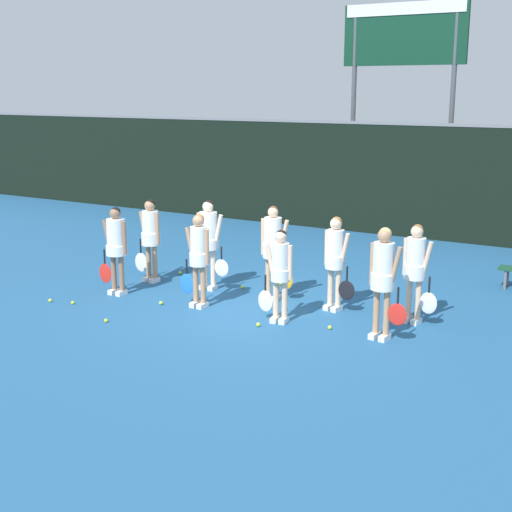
% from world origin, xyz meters
% --- Properties ---
extents(ground_plane, '(140.00, 140.00, 0.00)m').
position_xyz_m(ground_plane, '(0.00, 0.00, 0.00)').
color(ground_plane, '#235684').
extents(fence_windscreen, '(60.00, 0.08, 3.03)m').
position_xyz_m(fence_windscreen, '(0.00, 7.45, 1.53)').
color(fence_windscreen, black).
rests_on(fence_windscreen, ground_plane).
extents(scoreboard, '(3.57, 0.15, 6.22)m').
position_xyz_m(scoreboard, '(-0.56, 9.35, 4.84)').
color(scoreboard, '#515156').
rests_on(scoreboard, ground_plane).
extents(player_0, '(0.69, 0.40, 1.70)m').
position_xyz_m(player_0, '(-2.66, -0.62, 1.01)').
color(player_0, '#8C664C').
rests_on(player_0, ground_plane).
extents(player_1, '(0.64, 0.35, 1.72)m').
position_xyz_m(player_1, '(-0.83, -0.51, 1.01)').
color(player_1, tan).
rests_on(player_1, ground_plane).
extents(player_2, '(0.61, 0.33, 1.60)m').
position_xyz_m(player_2, '(0.85, -0.53, 0.93)').
color(player_2, beige).
rests_on(player_2, ground_plane).
extents(player_3, '(0.66, 0.38, 1.81)m').
position_xyz_m(player_3, '(2.65, -0.47, 1.08)').
color(player_3, tan).
rests_on(player_3, ground_plane).
extents(player_4, '(0.68, 0.39, 1.71)m').
position_xyz_m(player_4, '(-2.68, 0.45, 1.01)').
color(player_4, tan).
rests_on(player_4, ground_plane).
extents(player_5, '(0.70, 0.41, 1.78)m').
position_xyz_m(player_5, '(-1.33, 0.56, 1.07)').
color(player_5, beige).
rests_on(player_5, ground_plane).
extents(player_6, '(0.64, 0.37, 1.78)m').
position_xyz_m(player_6, '(0.10, 0.59, 1.05)').
color(player_6, tan).
rests_on(player_6, ground_plane).
extents(player_7, '(0.64, 0.35, 1.70)m').
position_xyz_m(player_7, '(1.38, 0.55, 1.00)').
color(player_7, beige).
rests_on(player_7, ground_plane).
extents(player_8, '(0.65, 0.37, 1.70)m').
position_xyz_m(player_8, '(2.83, 0.57, 1.00)').
color(player_8, beige).
rests_on(player_8, ground_plane).
extents(tennis_ball_0, '(0.07, 0.07, 0.07)m').
position_xyz_m(tennis_ball_0, '(-3.40, -1.68, 0.03)').
color(tennis_ball_0, '#CCE033').
rests_on(tennis_ball_0, ground_plane).
extents(tennis_ball_1, '(0.07, 0.07, 0.07)m').
position_xyz_m(tennis_ball_1, '(-2.51, 1.20, 0.04)').
color(tennis_ball_1, '#CCE033').
rests_on(tennis_ball_1, ground_plane).
extents(tennis_ball_2, '(0.07, 0.07, 0.07)m').
position_xyz_m(tennis_ball_2, '(-0.77, 0.91, 0.04)').
color(tennis_ball_2, '#CCE033').
rests_on(tennis_ball_2, ground_plane).
extents(tennis_ball_3, '(0.07, 0.07, 0.07)m').
position_xyz_m(tennis_ball_3, '(0.66, -0.94, 0.04)').
color(tennis_ball_3, '#CCE033').
rests_on(tennis_ball_3, ground_plane).
extents(tennis_ball_4, '(0.07, 0.07, 0.07)m').
position_xyz_m(tennis_ball_4, '(-0.24, 1.48, 0.04)').
color(tennis_ball_4, '#CCE033').
rests_on(tennis_ball_4, ground_plane).
extents(tennis_ball_5, '(0.06, 0.06, 0.06)m').
position_xyz_m(tennis_ball_5, '(-2.93, -1.57, 0.03)').
color(tennis_ball_5, '#CCE033').
rests_on(tennis_ball_5, ground_plane).
extents(tennis_ball_6, '(0.07, 0.07, 0.07)m').
position_xyz_m(tennis_ball_6, '(-1.69, -2.06, 0.03)').
color(tennis_ball_6, '#CCE033').
rests_on(tennis_ball_6, ground_plane).
extents(tennis_ball_7, '(0.07, 0.07, 0.07)m').
position_xyz_m(tennis_ball_7, '(-1.51, -0.77, 0.03)').
color(tennis_ball_7, '#CCE033').
rests_on(tennis_ball_7, ground_plane).
extents(tennis_ball_8, '(0.07, 0.07, 0.07)m').
position_xyz_m(tennis_ball_8, '(1.76, -0.46, 0.03)').
color(tennis_ball_8, '#CCE033').
rests_on(tennis_ball_8, ground_plane).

